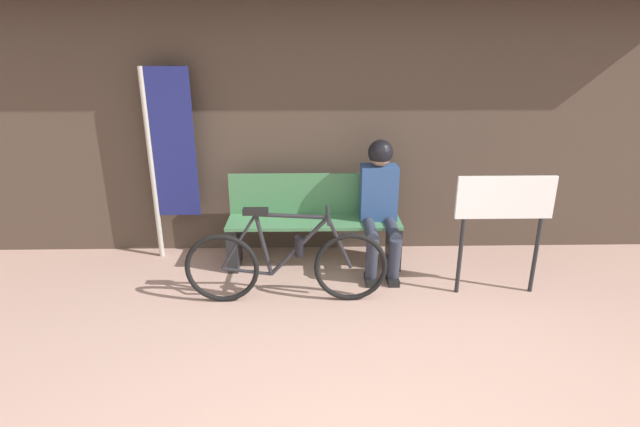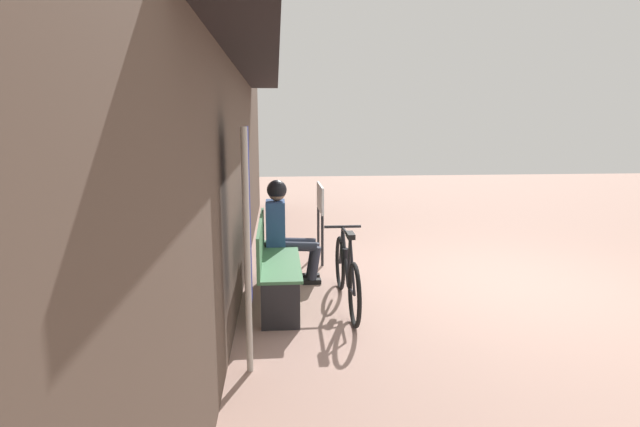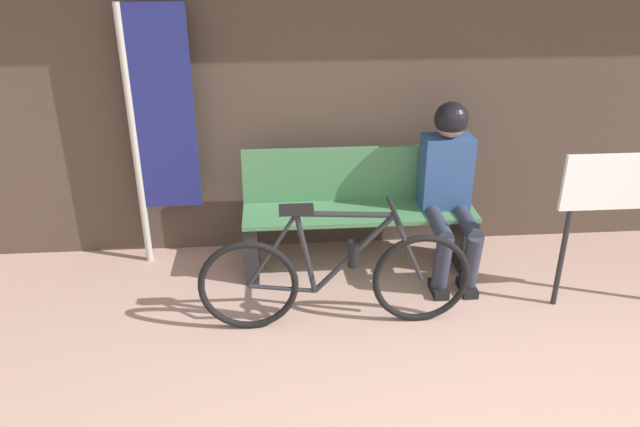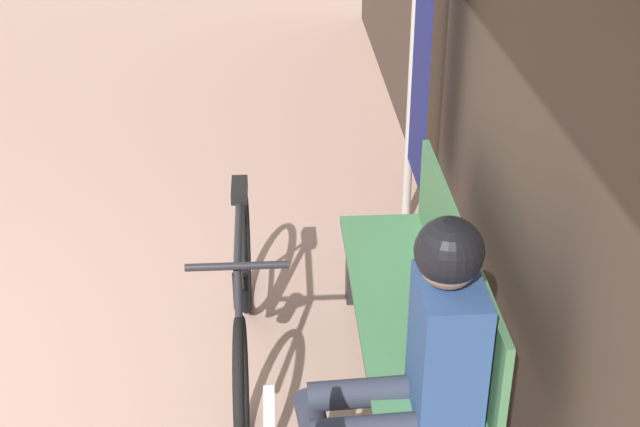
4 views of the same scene
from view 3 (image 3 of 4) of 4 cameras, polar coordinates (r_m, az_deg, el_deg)
storefront_wall at (r=4.51m, az=5.93°, el=16.84°), size 12.00×0.56×3.20m
park_bench_near at (r=4.46m, az=3.50°, el=-0.09°), size 1.63×0.42×0.87m
bicycle at (r=3.81m, az=1.46°, el=-5.81°), size 1.67×0.40×0.83m
person_seated at (r=4.36m, az=11.74°, el=3.05°), size 0.34×0.64×1.22m
banner_pole at (r=4.43m, az=-14.81°, el=8.27°), size 0.45×0.05×1.85m
signboard at (r=4.28m, az=26.03°, el=1.55°), size 0.81×0.04×1.05m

